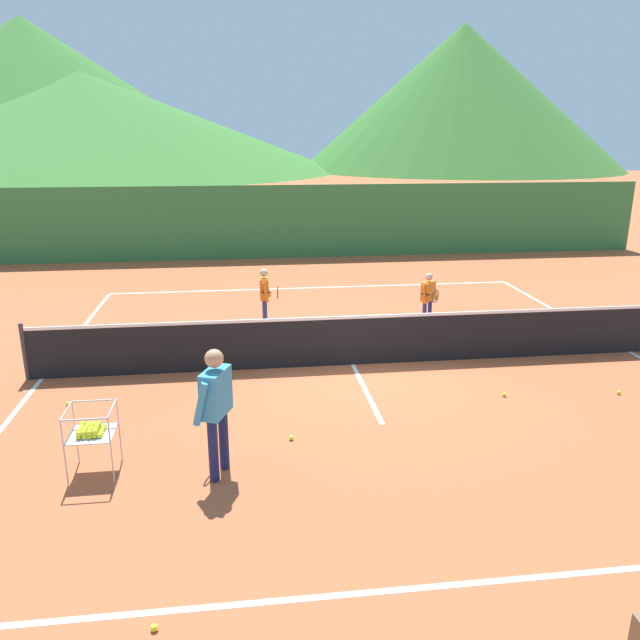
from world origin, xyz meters
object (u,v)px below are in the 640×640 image
tennis_ball_3 (154,628)px  ball_cart (91,431)px  tennis_ball_5 (68,404)px  tennis_ball_6 (291,438)px  instructor (216,401)px  tennis_ball_0 (619,393)px  student_1 (428,295)px  tennis_ball_2 (504,395)px  tennis_net (353,340)px  student_0 (265,292)px

tennis_ball_3 → ball_cart: bearing=111.2°
tennis_ball_5 → tennis_ball_6: 3.86m
instructor → tennis_ball_3: size_ratio=25.14×
tennis_ball_5 → tennis_ball_0: bearing=-4.5°
tennis_ball_3 → tennis_ball_6: 3.72m
student_1 → tennis_ball_2: bearing=-87.6°
instructor → tennis_ball_6: bearing=38.5°
student_1 → tennis_ball_5: size_ratio=18.49×
tennis_ball_6 → tennis_net: bearing=63.8°
student_0 → tennis_ball_3: 9.05m
ball_cart → tennis_ball_6: 2.72m
tennis_net → tennis_ball_2: size_ratio=175.15×
tennis_ball_5 → tennis_ball_6: size_ratio=1.00×
student_0 → tennis_ball_6: bearing=-88.7°
student_1 → tennis_ball_3: size_ratio=18.49×
instructor → tennis_ball_6: size_ratio=25.14×
tennis_ball_0 → tennis_ball_2: 1.96m
student_1 → tennis_ball_3: bearing=-120.7°
tennis_net → tennis_ball_5: bearing=-165.7°
student_1 → tennis_ball_6: (-3.51, -5.03, -0.72)m
ball_cart → tennis_ball_6: ball_cart is taller
tennis_ball_0 → instructor: bearing=-165.5°
student_0 → tennis_ball_5: (-3.37, -3.87, -0.78)m
student_1 → tennis_ball_3: 9.84m
tennis_ball_0 → tennis_ball_6: bearing=-170.7°
tennis_net → tennis_ball_5: 5.09m
instructor → tennis_ball_0: size_ratio=25.14×
tennis_ball_0 → tennis_ball_2: size_ratio=1.00×
instructor → tennis_ball_2: bearing=21.9°
tennis_ball_0 → tennis_ball_5: (-9.13, 0.71, 0.00)m
instructor → ball_cart: 1.68m
student_0 → ball_cart: student_0 is taller
ball_cart → tennis_ball_5: size_ratio=13.22×
tennis_ball_3 → tennis_ball_5: (-2.00, 5.04, 0.00)m
ball_cart → instructor: bearing=-8.2°
instructor → student_1: instructor is taller
tennis_net → student_0: size_ratio=8.80×
tennis_ball_2 → tennis_ball_3: bearing=-139.0°
student_0 → tennis_ball_3: size_ratio=19.89×
instructor → tennis_ball_5: size_ratio=25.14×
tennis_ball_6 → tennis_ball_2: bearing=16.4°
tennis_ball_0 → tennis_ball_3: bearing=-148.7°
student_1 → tennis_ball_5: (-7.01, -3.39, -0.72)m
student_1 → instructor: bearing=-127.8°
student_0 → student_1: size_ratio=1.08×
instructor → student_0: (0.87, 6.30, -0.21)m
student_0 → tennis_ball_5: student_0 is taller
tennis_ball_0 → tennis_ball_3: same height
student_0 → tennis_net: bearing=-59.5°
tennis_net → tennis_ball_5: tennis_net is taller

